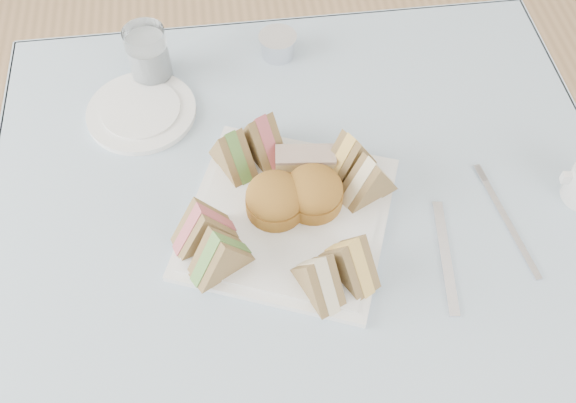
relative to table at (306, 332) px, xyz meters
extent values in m
plane|color=#9E7751|center=(0.00, 0.00, -0.37)|extent=(4.00, 4.00, 0.00)
cube|color=brown|center=(0.00, 0.00, 0.00)|extent=(0.90, 0.90, 0.74)
cube|color=#94B2CD|center=(0.00, 0.00, 0.37)|extent=(1.02, 1.02, 0.01)
cube|color=white|center=(-0.03, 0.03, 0.38)|extent=(0.39, 0.39, 0.01)
cylinder|color=#A07029|center=(-0.05, 0.05, 0.42)|extent=(0.13, 0.13, 0.06)
cylinder|color=#A07029|center=(0.01, 0.05, 0.42)|extent=(0.10, 0.10, 0.06)
cube|color=tan|center=(0.01, 0.12, 0.41)|extent=(0.10, 0.05, 0.05)
cylinder|color=white|center=(-0.26, 0.29, 0.38)|extent=(0.24, 0.24, 0.01)
cylinder|color=white|center=(-0.24, 0.38, 0.43)|extent=(0.08, 0.08, 0.11)
cylinder|color=silver|center=(0.00, 0.41, 0.40)|extent=(0.09, 0.09, 0.04)
cube|color=silver|center=(0.20, -0.06, 0.38)|extent=(0.04, 0.20, 0.00)
cube|color=silver|center=(0.31, -0.03, 0.38)|extent=(0.04, 0.19, 0.00)
camera|label=1|loc=(-0.10, -0.51, 1.23)|focal=40.00mm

